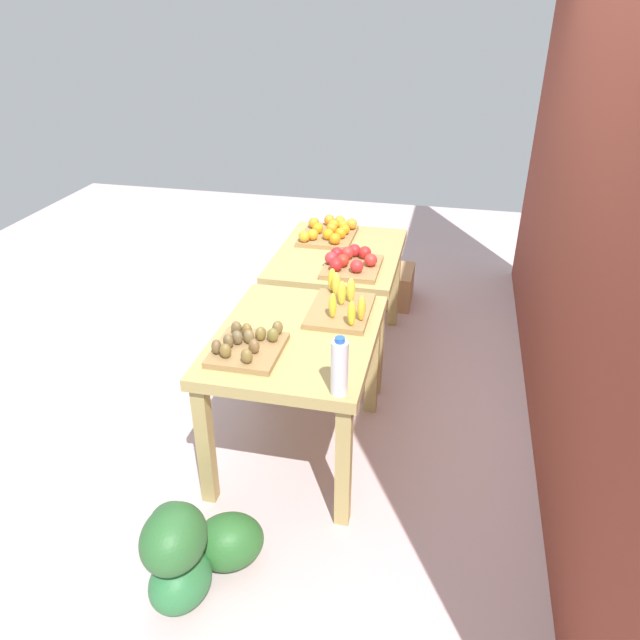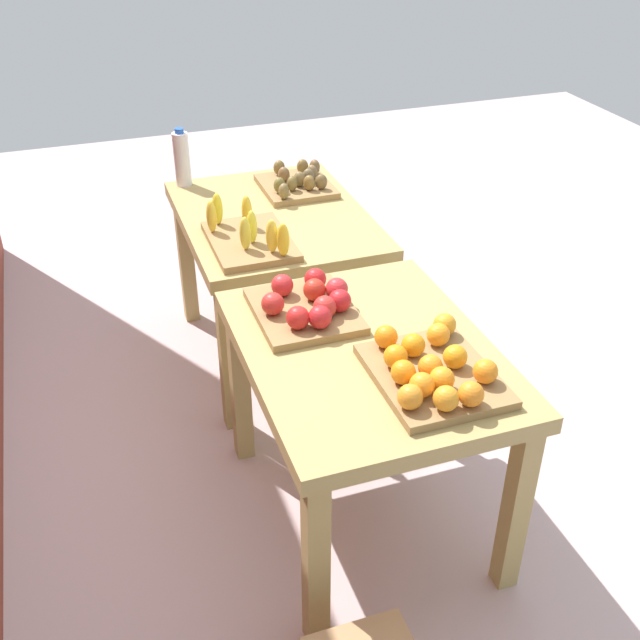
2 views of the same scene
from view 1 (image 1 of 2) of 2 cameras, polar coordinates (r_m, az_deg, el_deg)
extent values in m
plane|color=#C5A9AB|center=(3.96, 0.02, -6.77)|extent=(8.00, 8.00, 0.00)
cube|color=brown|center=(3.31, 24.05, 12.35)|extent=(4.40, 0.12, 3.00)
cube|color=tan|center=(4.09, 1.76, 5.99)|extent=(1.04, 0.80, 0.06)
cube|color=tan|center=(4.72, -1.28, 4.22)|extent=(0.07, 0.07, 0.69)
cube|color=tan|center=(3.93, -4.49, -1.18)|extent=(0.07, 0.07, 0.69)
cube|color=tan|center=(4.62, 6.95, 3.43)|extent=(0.07, 0.07, 0.69)
cube|color=tan|center=(3.81, 5.36, -2.30)|extent=(0.07, 0.07, 0.69)
cube|color=tan|center=(3.11, -2.24, -1.76)|extent=(1.04, 0.80, 0.06)
cube|color=tan|center=(3.77, -5.37, -2.65)|extent=(0.07, 0.07, 0.69)
cube|color=tan|center=(3.07, -10.61, -11.33)|extent=(0.07, 0.07, 0.69)
cube|color=tan|center=(3.64, 4.92, -3.88)|extent=(0.07, 0.07, 0.69)
cube|color=tan|center=(2.91, 2.20, -13.42)|extent=(0.07, 0.07, 0.69)
cube|color=olive|center=(4.31, 0.74, 7.82)|extent=(0.44, 0.36, 0.03)
sphere|color=orange|center=(4.46, 0.88, 9.28)|extent=(0.10, 0.10, 0.08)
sphere|color=orange|center=(4.15, -1.48, 7.78)|extent=(0.10, 0.10, 0.08)
sphere|color=orange|center=(4.11, 1.41, 7.57)|extent=(0.11, 0.11, 0.08)
sphere|color=orange|center=(4.36, 2.14, 8.80)|extent=(0.10, 0.10, 0.08)
sphere|color=orange|center=(4.37, 1.23, 8.85)|extent=(0.08, 0.08, 0.08)
sphere|color=orange|center=(4.19, 0.76, 7.99)|extent=(0.09, 0.09, 0.08)
sphere|color=orange|center=(4.21, 1.92, 8.08)|extent=(0.11, 0.11, 0.08)
sphere|color=orange|center=(4.29, 2.29, 8.45)|extent=(0.09, 0.09, 0.08)
sphere|color=orange|center=(4.18, -0.69, 7.96)|extent=(0.10, 0.10, 0.08)
sphere|color=orange|center=(4.30, -0.21, 8.54)|extent=(0.10, 0.10, 0.08)
sphere|color=orange|center=(4.40, -0.56, 9.02)|extent=(0.10, 0.10, 0.08)
sphere|color=orange|center=(4.30, 1.11, 8.55)|extent=(0.09, 0.09, 0.08)
sphere|color=orange|center=(4.44, 1.86, 9.18)|extent=(0.10, 0.10, 0.08)
sphere|color=orange|center=(4.39, 2.97, 8.92)|extent=(0.10, 0.10, 0.08)
cube|color=olive|center=(3.81, 3.00, 4.95)|extent=(0.40, 0.34, 0.03)
sphere|color=red|center=(3.70, 1.50, 5.17)|extent=(0.09, 0.09, 0.08)
sphere|color=red|center=(3.87, 1.56, 6.20)|extent=(0.11, 0.11, 0.08)
sphere|color=red|center=(3.89, 4.20, 6.29)|extent=(0.11, 0.11, 0.08)
sphere|color=red|center=(3.88, 2.55, 6.24)|extent=(0.08, 0.08, 0.08)
sphere|color=red|center=(3.78, 4.74, 5.58)|extent=(0.10, 0.10, 0.08)
sphere|color=red|center=(3.69, 3.44, 5.02)|extent=(0.11, 0.11, 0.08)
sphere|color=red|center=(3.80, 1.05, 5.77)|extent=(0.11, 0.11, 0.08)
sphere|color=red|center=(3.92, 3.22, 6.49)|extent=(0.11, 0.11, 0.08)
sphere|color=red|center=(3.76, 2.13, 5.55)|extent=(0.11, 0.11, 0.08)
cube|color=olive|center=(3.28, 1.89, 0.87)|extent=(0.44, 0.32, 0.03)
ellipsoid|color=yellow|center=(3.28, 2.05, 2.52)|extent=(0.06, 0.06, 0.14)
ellipsoid|color=yellow|center=(3.43, 1.15, 3.75)|extent=(0.06, 0.06, 0.14)
ellipsoid|color=yellow|center=(3.13, 3.89, 1.10)|extent=(0.06, 0.05, 0.14)
ellipsoid|color=yellow|center=(3.15, 1.19, 1.36)|extent=(0.05, 0.05, 0.14)
ellipsoid|color=yellow|center=(3.08, 2.96, 0.62)|extent=(0.06, 0.06, 0.14)
ellipsoid|color=yellow|center=(3.38, 1.50, 3.37)|extent=(0.06, 0.06, 0.14)
ellipsoid|color=yellow|center=(3.32, 2.89, 2.81)|extent=(0.06, 0.07, 0.14)
cube|color=olive|center=(2.95, -6.74, -2.79)|extent=(0.36, 0.32, 0.03)
ellipsoid|color=brown|center=(2.96, -4.40, -1.41)|extent=(0.06, 0.07, 0.07)
ellipsoid|color=brown|center=(2.81, -6.83, -3.36)|extent=(0.05, 0.06, 0.07)
ellipsoid|color=brown|center=(2.98, -5.53, -1.27)|extent=(0.07, 0.07, 0.07)
ellipsoid|color=brown|center=(3.01, -6.81, -0.93)|extent=(0.07, 0.07, 0.07)
ellipsoid|color=brown|center=(2.90, -9.61, -2.47)|extent=(0.07, 0.06, 0.07)
ellipsoid|color=brown|center=(3.02, -3.97, -0.72)|extent=(0.07, 0.07, 0.07)
ellipsoid|color=brown|center=(2.88, -6.16, -2.43)|extent=(0.07, 0.07, 0.07)
ellipsoid|color=brown|center=(2.86, -8.79, -2.85)|extent=(0.05, 0.06, 0.07)
ellipsoid|color=brown|center=(2.93, -8.54, -1.94)|extent=(0.07, 0.07, 0.07)
ellipsoid|color=brown|center=(2.96, -7.71, -1.63)|extent=(0.06, 0.07, 0.07)
ellipsoid|color=brown|center=(2.96, -6.65, -1.54)|extent=(0.06, 0.07, 0.07)
ellipsoid|color=brown|center=(3.04, -7.78, -0.76)|extent=(0.06, 0.06, 0.07)
cylinder|color=silver|center=(2.59, 1.82, -4.51)|extent=(0.07, 0.07, 0.26)
cylinder|color=blue|center=(2.52, 1.87, -1.86)|extent=(0.04, 0.04, 0.02)
ellipsoid|color=#2B6F3B|center=(2.83, -12.85, -22.60)|extent=(0.34, 0.31, 0.24)
ellipsoid|color=#296129|center=(2.92, -8.51, -19.72)|extent=(0.37, 0.40, 0.25)
ellipsoid|color=#286332|center=(3.03, -13.26, -18.36)|extent=(0.35, 0.36, 0.23)
ellipsoid|color=#2B622E|center=(2.64, -13.46, -19.17)|extent=(0.31, 0.26, 0.26)
cube|color=tan|center=(5.05, 6.86, 3.18)|extent=(0.40, 0.30, 0.28)
camera|label=2|loc=(5.65, 15.70, 26.57)|focal=43.44mm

